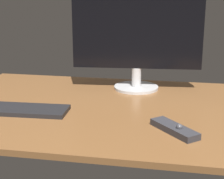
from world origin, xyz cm
name	(u,v)px	position (x,y,z in cm)	size (l,w,h in cm)	color
desk	(125,110)	(0.00, 0.00, 1.00)	(140.00, 84.00, 2.00)	brown
monitor	(137,32)	(0.75, 26.35, 26.69)	(54.69, 19.27, 44.56)	beige
keyboard	(12,109)	(-39.51, -11.54, 2.77)	(40.38, 11.93, 1.54)	black
media_remote	(175,129)	(18.55, -20.48, 3.09)	(15.88, 16.93, 3.43)	#2D2D33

